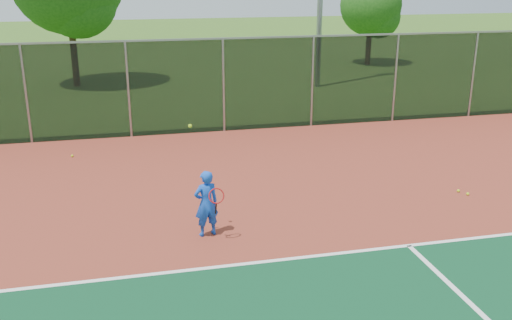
{
  "coord_description": "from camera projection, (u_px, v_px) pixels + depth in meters",
  "views": [
    {
      "loc": [
        -3.06,
        -5.92,
        5.01
      ],
      "look_at": [
        -0.54,
        5.0,
        1.3
      ],
      "focal_mm": 40.0,
      "sensor_mm": 36.0,
      "label": 1
    }
  ],
  "objects": [
    {
      "name": "court_apron",
      "position": [
        328.0,
        285.0,
        9.55
      ],
      "size": [
        30.0,
        20.0,
        0.02
      ],
      "primitive_type": "cube",
      "color": "maroon",
      "rests_on": "ground"
    },
    {
      "name": "fence_back",
      "position": [
        224.0,
        84.0,
        18.32
      ],
      "size": [
        30.0,
        0.06,
        3.03
      ],
      "color": "black",
      "rests_on": "court_apron"
    },
    {
      "name": "practice_ball_1",
      "position": [
        72.0,
        156.0,
        16.13
      ],
      "size": [
        0.07,
        0.07,
        0.07
      ],
      "primitive_type": "sphere",
      "color": "#BDE51A",
      "rests_on": "court_apron"
    },
    {
      "name": "tennis_player",
      "position": [
        206.0,
        203.0,
        11.15
      ],
      "size": [
        0.59,
        0.63,
        2.27
      ],
      "color": "blue",
      "rests_on": "court_apron"
    },
    {
      "name": "practice_ball_3",
      "position": [
        468.0,
        194.0,
        13.37
      ],
      "size": [
        0.07,
        0.07,
        0.07
      ],
      "primitive_type": "sphere",
      "color": "#BDE51A",
      "rests_on": "court_apron"
    },
    {
      "name": "practice_ball_2",
      "position": [
        458.0,
        191.0,
        13.55
      ],
      "size": [
        0.07,
        0.07,
        0.07
      ],
      "primitive_type": "sphere",
      "color": "#BDE51A",
      "rests_on": "court_apron"
    },
    {
      "name": "tree_back_mid",
      "position": [
        373.0,
        8.0,
        31.37
      ],
      "size": [
        3.38,
        3.38,
        4.97
      ],
      "color": "#352513",
      "rests_on": "ground"
    }
  ]
}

